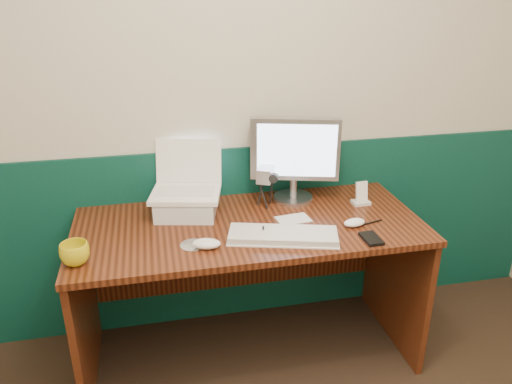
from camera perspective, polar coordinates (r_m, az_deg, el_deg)
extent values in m
cube|color=beige|center=(2.49, -1.26, 10.67)|extent=(3.50, 0.04, 2.50)
cube|color=#07342A|center=(2.74, -1.07, -4.88)|extent=(3.48, 0.02, 1.00)
cube|color=#331409|center=(2.50, -0.74, -11.32)|extent=(1.60, 0.70, 0.75)
cube|color=silver|center=(2.40, -7.95, -1.50)|extent=(0.32, 0.29, 0.10)
cube|color=silver|center=(2.17, 3.10, -5.05)|extent=(0.49, 0.28, 0.03)
ellipsoid|color=white|center=(2.32, 11.19, -3.44)|extent=(0.11, 0.08, 0.03)
ellipsoid|color=white|center=(2.10, -5.69, -5.90)|extent=(0.13, 0.10, 0.04)
imported|color=gold|center=(2.10, -20.00, -6.64)|extent=(0.12, 0.12, 0.09)
cylinder|color=silver|center=(2.19, 0.83, -4.79)|extent=(0.13, 0.13, 0.03)
cylinder|color=#B3BBC4|center=(2.14, -7.21, -6.00)|extent=(0.11, 0.11, 0.00)
cylinder|color=black|center=(2.36, 12.95, -3.45)|extent=(0.13, 0.04, 0.01)
cube|color=white|center=(2.35, 4.29, -3.13)|extent=(0.17, 0.12, 0.00)
cube|color=silver|center=(2.55, 11.87, -1.17)|extent=(0.09, 0.07, 0.02)
cube|color=white|center=(2.53, 11.98, 0.05)|extent=(0.06, 0.03, 0.10)
cube|color=black|center=(2.22, 13.04, -5.21)|extent=(0.07, 0.12, 0.01)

